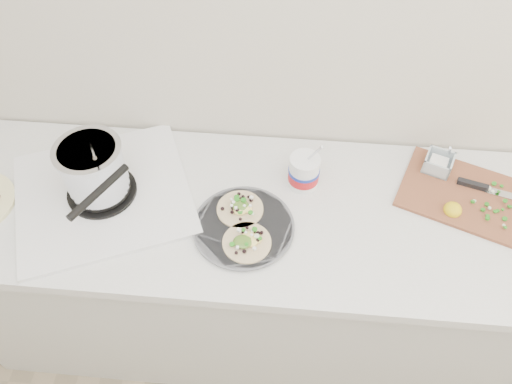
# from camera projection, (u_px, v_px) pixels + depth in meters

# --- Properties ---
(counter) EXTENTS (2.44, 0.66, 0.90)m
(counter) POSITION_uv_depth(u_px,v_px,m) (290.00, 277.00, 1.94)
(counter) COLOR beige
(counter) RESTS_ON ground
(stove) EXTENTS (0.70, 0.68, 0.26)m
(stove) POSITION_uv_depth(u_px,v_px,m) (97.00, 178.00, 1.56)
(stove) COLOR silver
(stove) RESTS_ON counter
(taco_plate) EXTENTS (0.32, 0.32, 0.04)m
(taco_plate) POSITION_uv_depth(u_px,v_px,m) (243.00, 225.00, 1.53)
(taco_plate) COLOR #595A60
(taco_plate) RESTS_ON counter
(tub) EXTENTS (0.10, 0.10, 0.23)m
(tub) POSITION_uv_depth(u_px,v_px,m) (305.00, 170.00, 1.60)
(tub) COLOR white
(tub) RESTS_ON counter
(cutboard) EXTENTS (0.48, 0.41, 0.07)m
(cutboard) POSITION_uv_depth(u_px,v_px,m) (466.00, 191.00, 1.62)
(cutboard) COLOR brown
(cutboard) RESTS_ON counter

